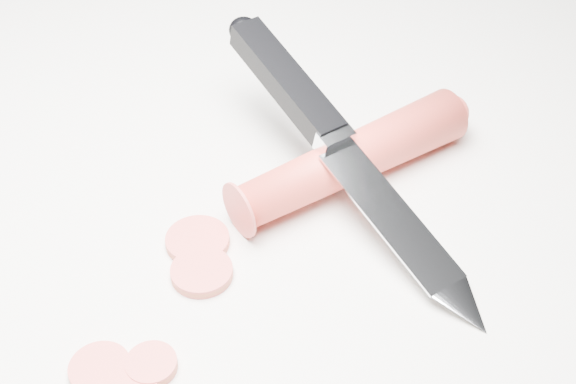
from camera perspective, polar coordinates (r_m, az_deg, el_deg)
The scene contains 7 objects.
ground at distance 0.50m, azimuth -1.80°, elevation -5.62°, with size 2.40×2.40×0.00m, color silver.
carrot at distance 0.55m, azimuth 4.53°, elevation 2.38°, with size 0.03×0.03×0.18m, color red.
carrot_slice_0 at distance 0.46m, azimuth -9.69°, elevation -12.01°, with size 0.03×0.03×0.01m, color #D2453F.
carrot_slice_2 at distance 0.50m, azimuth -6.15°, elevation -5.68°, with size 0.04×0.04×0.01m, color #D2453F.
carrot_slice_3 at distance 0.52m, azimuth -6.45°, elevation -3.45°, with size 0.04×0.04×0.01m, color #D2453F.
carrot_slice_4 at distance 0.46m, azimuth -13.23°, elevation -12.16°, with size 0.03×0.03×0.01m, color #D2453F.
kitchen_knife at distance 0.52m, azimuth 4.36°, elevation 2.78°, with size 0.27×0.14×0.08m, color silver, non-canonical shape.
Camera 1 is at (0.19, -0.27, 0.37)m, focal length 50.00 mm.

